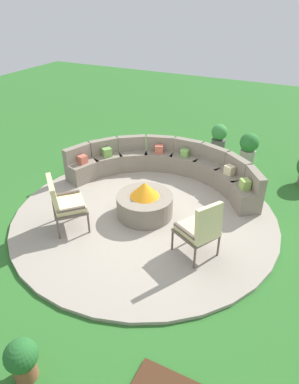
{
  "coord_description": "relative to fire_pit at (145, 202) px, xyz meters",
  "views": [
    {
      "loc": [
        2.52,
        -4.86,
        3.83
      ],
      "look_at": [
        0.0,
        0.2,
        0.45
      ],
      "focal_mm": 32.3,
      "sensor_mm": 36.0,
      "label": 1
    }
  ],
  "objects": [
    {
      "name": "fire_pit",
      "position": [
        0.0,
        0.0,
        0.0
      ],
      "size": [
        1.06,
        1.06,
        0.7
      ],
      "color": "gray",
      "rests_on": "patio_circle"
    },
    {
      "name": "potted_plant_2",
      "position": [
        1.19,
        3.37,
        0.08
      ],
      "size": [
        0.48,
        0.48,
        0.74
      ],
      "color": "#A89E8E",
      "rests_on": "ground_plane"
    },
    {
      "name": "lounge_chair_front_left",
      "position": [
        -1.07,
        -0.99,
        0.27
      ],
      "size": [
        0.83,
        0.84,
        1.02
      ],
      "rotation": [
        0.0,
        0.0,
        5.53
      ],
      "color": "brown",
      "rests_on": "patio_circle"
    },
    {
      "name": "lounge_chair_front_right",
      "position": [
        1.31,
        -0.65,
        0.27
      ],
      "size": [
        0.78,
        0.76,
        1.03
      ],
      "rotation": [
        0.0,
        0.0,
        7.37
      ],
      "color": "brown",
      "rests_on": "patio_circle"
    },
    {
      "name": "potted_plant_3",
      "position": [
        0.33,
        3.7,
        0.05
      ],
      "size": [
        0.42,
        0.42,
        0.72
      ],
      "color": "#605B56",
      "rests_on": "ground_plane"
    },
    {
      "name": "patio_circle",
      "position": [
        0.0,
        0.0,
        -0.3
      ],
      "size": [
        4.99,
        4.99,
        0.06
      ],
      "primitive_type": "cylinder",
      "color": "#9E9384",
      "rests_on": "ground_plane"
    },
    {
      "name": "potted_plant_0",
      "position": [
        0.24,
        -3.42,
        -0.0
      ],
      "size": [
        0.38,
        0.38,
        0.57
      ],
      "color": "brown",
      "rests_on": "ground_plane"
    },
    {
      "name": "ground_plane",
      "position": [
        0.0,
        0.0,
        -0.33
      ],
      "size": [
        24.0,
        24.0,
        0.0
      ],
      "primitive_type": "plane",
      "color": "#2D6B28"
    },
    {
      "name": "curved_stone_bench",
      "position": [
        -0.21,
        1.5,
        0.03
      ],
      "size": [
        4.2,
        1.97,
        0.76
      ],
      "color": "gray",
      "rests_on": "patio_circle"
    }
  ]
}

